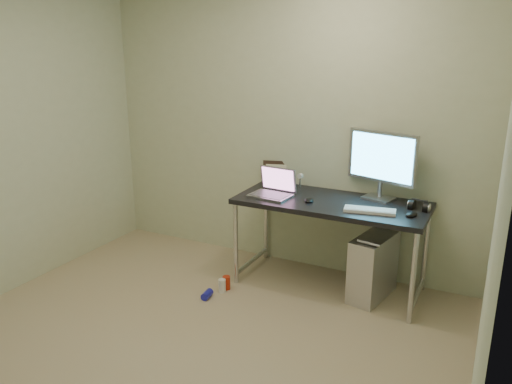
% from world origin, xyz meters
% --- Properties ---
extents(floor, '(3.50, 3.50, 0.00)m').
position_xyz_m(floor, '(0.00, 0.00, 0.00)').
color(floor, tan).
rests_on(floor, ground).
extents(wall_back, '(3.50, 0.02, 2.50)m').
position_xyz_m(wall_back, '(0.00, 1.75, 1.25)').
color(wall_back, beige).
rests_on(wall_back, ground).
extents(wall_right, '(0.02, 3.50, 2.50)m').
position_xyz_m(wall_right, '(1.75, 0.00, 1.25)').
color(wall_right, beige).
rests_on(wall_right, ground).
extents(desk, '(1.52, 0.66, 0.75)m').
position_xyz_m(desk, '(0.57, 1.42, 0.67)').
color(desk, black).
rests_on(desk, ground).
extents(tower_computer, '(0.31, 0.53, 0.55)m').
position_xyz_m(tower_computer, '(0.94, 1.41, 0.26)').
color(tower_computer, silver).
rests_on(tower_computer, ground).
extents(cable_a, '(0.01, 0.16, 0.69)m').
position_xyz_m(cable_a, '(0.89, 1.70, 0.40)').
color(cable_a, black).
rests_on(cable_a, ground).
extents(cable_b, '(0.02, 0.11, 0.71)m').
position_xyz_m(cable_b, '(0.98, 1.68, 0.38)').
color(cable_b, black).
rests_on(cable_b, ground).
extents(can_red, '(0.07, 0.07, 0.11)m').
position_xyz_m(can_red, '(-0.16, 0.98, 0.06)').
color(can_red, red).
rests_on(can_red, ground).
extents(can_white, '(0.08, 0.08, 0.11)m').
position_xyz_m(can_white, '(-0.17, 0.92, 0.06)').
color(can_white, white).
rests_on(can_white, ground).
extents(can_blue, '(0.07, 0.12, 0.06)m').
position_xyz_m(can_blue, '(-0.23, 0.78, 0.03)').
color(can_blue, '#2020B9').
rests_on(can_blue, ground).
extents(laptop, '(0.35, 0.30, 0.23)m').
position_xyz_m(laptop, '(0.09, 1.35, 0.80)').
color(laptop, '#A6A6AD').
rests_on(laptop, desk).
extents(monitor, '(0.57, 0.23, 0.55)m').
position_xyz_m(monitor, '(0.89, 1.64, 1.07)').
color(monitor, '#A6A6AD').
rests_on(monitor, desk).
extents(keyboard, '(0.39, 0.19, 0.02)m').
position_xyz_m(keyboard, '(0.91, 1.29, 0.76)').
color(keyboard, white).
rests_on(keyboard, desk).
extents(mouse_right, '(0.10, 0.13, 0.04)m').
position_xyz_m(mouse_right, '(1.20, 1.33, 0.77)').
color(mouse_right, black).
rests_on(mouse_right, desk).
extents(mouse_left, '(0.10, 0.13, 0.04)m').
position_xyz_m(mouse_left, '(0.41, 1.32, 0.77)').
color(mouse_left, black).
rests_on(mouse_left, desk).
extents(headphones, '(0.16, 0.10, 0.10)m').
position_xyz_m(headphones, '(1.23, 1.50, 0.78)').
color(headphones, black).
rests_on(headphones, desk).
extents(picture_frame, '(0.26, 0.14, 0.20)m').
position_xyz_m(picture_frame, '(-0.06, 1.73, 0.85)').
color(picture_frame, black).
rests_on(picture_frame, desk).
extents(webcam, '(0.05, 0.04, 0.13)m').
position_xyz_m(webcam, '(0.20, 1.65, 0.85)').
color(webcam, silver).
rests_on(webcam, desk).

